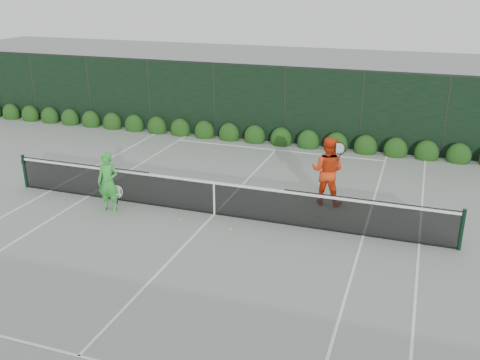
% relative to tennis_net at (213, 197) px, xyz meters
% --- Properties ---
extents(ground, '(80.00, 80.00, 0.00)m').
position_rel_tennis_net_xyz_m(ground, '(0.02, 0.00, -0.53)').
color(ground, gray).
rests_on(ground, ground).
extents(tennis_net, '(12.90, 0.10, 1.07)m').
position_rel_tennis_net_xyz_m(tennis_net, '(0.00, 0.00, 0.00)').
color(tennis_net, black).
rests_on(tennis_net, ground).
extents(player_woman, '(0.67, 0.46, 1.72)m').
position_rel_tennis_net_xyz_m(player_woman, '(-2.89, -0.70, 0.32)').
color(player_woman, green).
rests_on(player_woman, ground).
extents(player_man, '(1.04, 0.84, 2.02)m').
position_rel_tennis_net_xyz_m(player_man, '(2.82, 1.82, 0.48)').
color(player_man, '#EC3F13').
rests_on(player_man, ground).
extents(court_lines, '(11.03, 23.83, 0.01)m').
position_rel_tennis_net_xyz_m(court_lines, '(0.02, 0.00, -0.53)').
color(court_lines, white).
rests_on(court_lines, ground).
extents(windscreen_fence, '(32.00, 21.07, 3.06)m').
position_rel_tennis_net_xyz_m(windscreen_fence, '(0.02, -2.71, 0.98)').
color(windscreen_fence, black).
rests_on(windscreen_fence, ground).
extents(hedge_row, '(31.66, 0.65, 0.94)m').
position_rel_tennis_net_xyz_m(hedge_row, '(0.02, 7.15, -0.30)').
color(hedge_row, '#10360E').
rests_on(hedge_row, ground).
extents(tennis_balls, '(5.66, 1.79, 0.07)m').
position_rel_tennis_net_xyz_m(tennis_balls, '(0.27, 0.09, -0.50)').
color(tennis_balls, '#D2F736').
rests_on(tennis_balls, ground).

